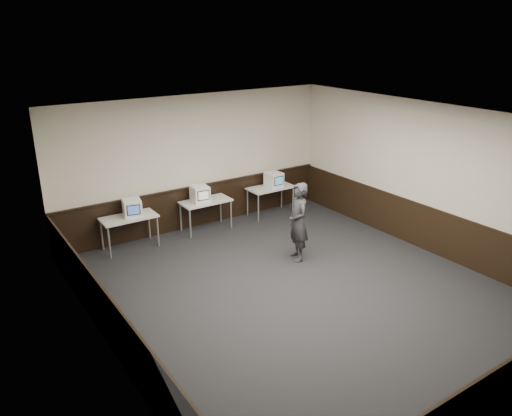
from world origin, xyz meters
The scene contains 17 objects.
floor centered at (0.00, 0.00, 0.00)m, with size 8.00×8.00×0.00m, color black.
ceiling centered at (0.00, 0.00, 3.20)m, with size 8.00×8.00×0.00m, color white.
back_wall centered at (0.00, 4.00, 1.60)m, with size 7.00×7.00×0.00m, color beige.
left_wall centered at (-3.50, 0.00, 1.60)m, with size 8.00×8.00×0.00m, color beige.
right_wall centered at (3.50, 0.00, 1.60)m, with size 8.00×8.00×0.00m, color beige.
wainscot_back centered at (0.00, 3.98, 0.50)m, with size 6.98×0.04×1.00m, color black.
wainscot_front centered at (0.00, -3.98, 0.50)m, with size 6.98×0.04×1.00m, color black.
wainscot_left centered at (-3.48, 0.00, 0.50)m, with size 0.04×7.98×1.00m, color black.
wainscot_right centered at (3.48, 0.00, 0.50)m, with size 0.04×7.98×1.00m, color black.
wainscot_rail centered at (0.00, 3.96, 1.02)m, with size 6.98×0.06×0.04m, color black.
desk_left centered at (-1.90, 3.60, 0.68)m, with size 1.20×0.60×0.75m.
desk_center centered at (0.00, 3.60, 0.68)m, with size 1.20×0.60×0.75m.
desk_right centered at (1.90, 3.60, 0.68)m, with size 1.20×0.60×0.75m.
emac_left centered at (-1.81, 3.58, 0.94)m, with size 0.45×0.47×0.38m.
emac_center centered at (-0.14, 3.60, 0.94)m, with size 0.42×0.44×0.38m.
emac_right centered at (1.98, 3.56, 0.94)m, with size 0.40×0.43×0.38m.
person centered at (0.83, 1.12, 0.84)m, with size 0.61×0.40×1.68m, color #29272D.
Camera 1 is at (-5.23, -6.35, 4.68)m, focal length 35.00 mm.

